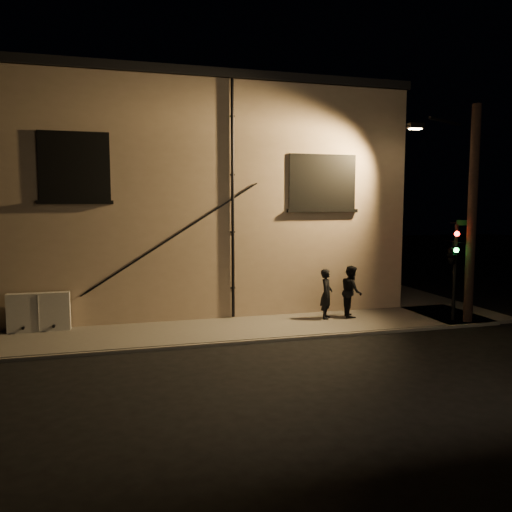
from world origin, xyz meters
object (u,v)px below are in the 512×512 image
object	(u,v)px
utility_cabinet	(39,312)
pedestrian_b	(351,291)
traffic_signal	(453,254)
streetlamp_pole	(469,210)
pedestrian_a	(326,294)

from	to	relation	value
utility_cabinet	pedestrian_b	size ratio (longest dim) A/B	1.01
utility_cabinet	traffic_signal	distance (m)	13.90
traffic_signal	utility_cabinet	bearing A→B (deg)	170.51
streetlamp_pole	pedestrian_a	bearing A→B (deg)	159.90
traffic_signal	streetlamp_pole	bearing A→B (deg)	-15.62
pedestrian_b	streetlamp_pole	bearing A→B (deg)	-99.48
utility_cabinet	pedestrian_a	distance (m)	9.62
pedestrian_a	pedestrian_b	size ratio (longest dim) A/B	0.95
utility_cabinet	pedestrian_b	distance (m)	10.60
pedestrian_a	traffic_signal	bearing A→B (deg)	-79.45
pedestrian_b	streetlamp_pole	world-z (taller)	streetlamp_pole
utility_cabinet	streetlamp_pole	size ratio (longest dim) A/B	0.25
pedestrian_a	pedestrian_b	distance (m)	0.99
pedestrian_a	pedestrian_b	world-z (taller)	pedestrian_b
utility_cabinet	traffic_signal	xyz separation A→B (m)	(13.60, -2.27, 1.74)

